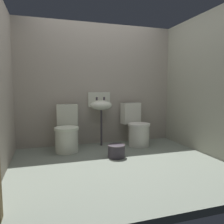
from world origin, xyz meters
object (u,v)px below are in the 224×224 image
(sink, at_px, (101,105))
(bucket, at_px, (116,151))
(toilet_right, at_px, (136,128))
(toilet_left, at_px, (67,132))

(sink, height_order, bucket, sink)
(toilet_right, xyz_separation_m, sink, (-0.63, 0.19, 0.43))
(toilet_left, xyz_separation_m, bucket, (0.68, -0.60, -0.22))
(toilet_left, bearing_deg, toilet_right, -169.82)
(sink, distance_m, bucket, 1.02)
(toilet_left, height_order, bucket, toilet_left)
(toilet_left, relative_size, bucket, 2.83)
(toilet_left, height_order, toilet_right, same)
(toilet_right, distance_m, sink, 0.79)
(toilet_left, relative_size, toilet_right, 1.00)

